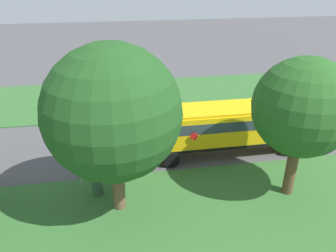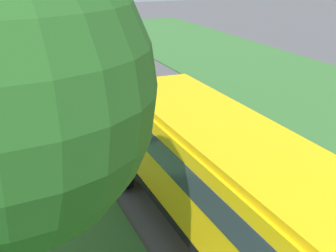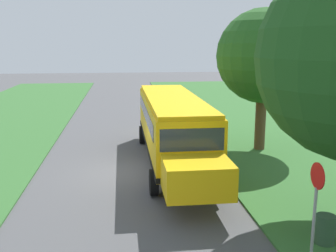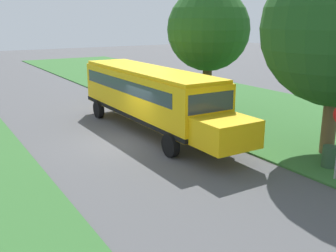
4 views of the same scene
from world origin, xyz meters
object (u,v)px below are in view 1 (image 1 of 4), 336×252
(oak_tree_roadside_mid, at_px, (111,111))
(trash_bin, at_px, (97,187))
(oak_tree_beside_bus, at_px, (302,105))
(stop_sign, at_px, (79,160))
(school_bus, at_px, (228,125))

(oak_tree_roadside_mid, relative_size, trash_bin, 9.21)
(oak_tree_beside_bus, distance_m, stop_sign, 11.57)
(oak_tree_roadside_mid, xyz_separation_m, trash_bin, (1.32, 1.06, -4.82))
(oak_tree_roadside_mid, bearing_deg, stop_sign, 41.91)
(oak_tree_beside_bus, xyz_separation_m, stop_sign, (2.41, 10.82, -3.30))
(stop_sign, bearing_deg, trash_bin, -133.57)
(school_bus, bearing_deg, stop_sign, 104.67)
(school_bus, bearing_deg, trash_bin, 111.33)
(oak_tree_beside_bus, relative_size, trash_bin, 8.20)
(oak_tree_roadside_mid, bearing_deg, school_bus, -57.72)
(school_bus, distance_m, oak_tree_roadside_mid, 9.13)
(oak_tree_beside_bus, xyz_separation_m, trash_bin, (1.58, 9.95, -4.59))
(oak_tree_beside_bus, height_order, oak_tree_roadside_mid, oak_tree_roadside_mid)
(oak_tree_beside_bus, bearing_deg, stop_sign, 77.44)
(stop_sign, xyz_separation_m, trash_bin, (-0.83, -0.88, -1.29))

